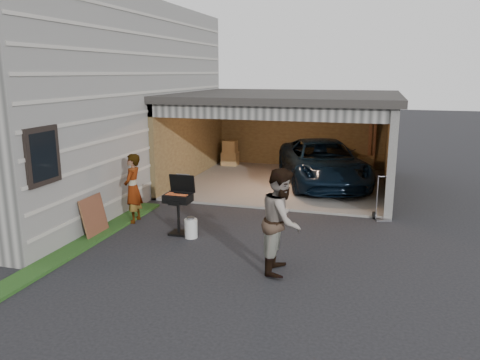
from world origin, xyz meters
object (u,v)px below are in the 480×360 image
object	(u,v)px
minivan	(323,164)
man	(282,221)
propane_tank	(191,228)
plywood_panel	(94,216)
woman	(133,188)
bbq_grill	(179,200)
hand_truck	(383,211)

from	to	relation	value
minivan	man	distance (m)	6.87
propane_tank	plywood_panel	bearing A→B (deg)	-167.38
minivan	plywood_panel	xyz separation A→B (m)	(-4.26, -6.18, -0.24)
propane_tank	woman	bearing A→B (deg)	159.30
bbq_grill	propane_tank	distance (m)	0.69
bbq_grill	propane_tank	bearing A→B (deg)	-26.58
woman	hand_truck	size ratio (longest dim) A/B	1.52
woman	bbq_grill	xyz separation A→B (m)	(1.39, -0.48, -0.05)
hand_truck	woman	bearing A→B (deg)	-175.60
minivan	hand_truck	xyz separation A→B (m)	(1.86, -3.19, -0.47)
man	propane_tank	world-z (taller)	man
man	bbq_grill	distance (m)	2.91
bbq_grill	minivan	bearing A→B (deg)	65.50
plywood_panel	hand_truck	distance (m)	6.81
woman	man	world-z (taller)	man
propane_tank	man	bearing A→B (deg)	-27.44
bbq_grill	plywood_panel	distance (m)	1.89
hand_truck	plywood_panel	bearing A→B (deg)	-167.44
bbq_grill	plywood_panel	xyz separation A→B (m)	(-1.74, -0.64, -0.34)
plywood_panel	hand_truck	world-z (taller)	hand_truck
propane_tank	hand_truck	bearing A→B (deg)	32.00
plywood_panel	hand_truck	size ratio (longest dim) A/B	0.81
woman	plywood_panel	world-z (taller)	woman
woman	man	xyz separation A→B (m)	(3.97, -1.81, 0.12)
woman	hand_truck	distance (m)	6.09
man	propane_tank	bearing A→B (deg)	59.42
minivan	propane_tank	world-z (taller)	minivan
propane_tank	hand_truck	distance (m)	4.75
propane_tank	plywood_panel	size ratio (longest dim) A/B	0.47
plywood_panel	woman	bearing A→B (deg)	72.78
plywood_panel	bbq_grill	bearing A→B (deg)	20.30
man	hand_truck	size ratio (longest dim) A/B	1.74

